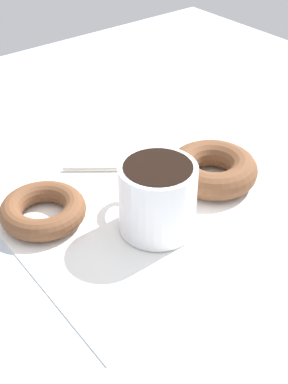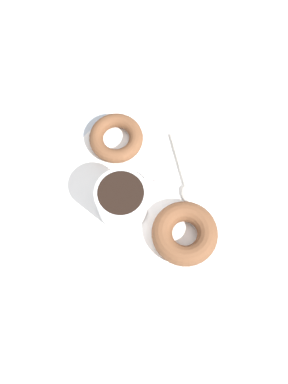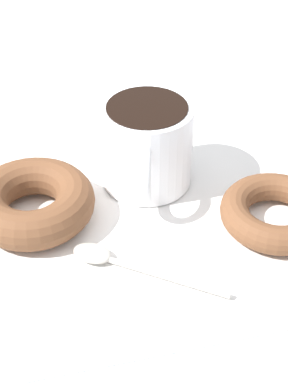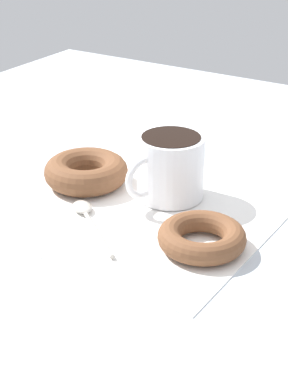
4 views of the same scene
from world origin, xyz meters
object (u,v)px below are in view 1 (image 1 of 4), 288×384
at_px(coffee_cup, 157,196).
at_px(donut_far, 213,169).
at_px(spoon, 139,167).
at_px(donut_near_cup, 43,210).

distance_m(coffee_cup, donut_far, 0.13).
height_order(coffee_cup, spoon, coffee_cup).
bearing_deg(donut_near_cup, coffee_cup, 46.01).
height_order(donut_far, spoon, donut_far).
bearing_deg(donut_near_cup, donut_far, 72.62).
bearing_deg(donut_near_cup, spoon, 94.72).
relative_size(donut_near_cup, donut_far, 0.88).
height_order(donut_near_cup, donut_far, donut_far).
relative_size(donut_near_cup, spoon, 0.84).
distance_m(donut_near_cup, donut_far, 0.23).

